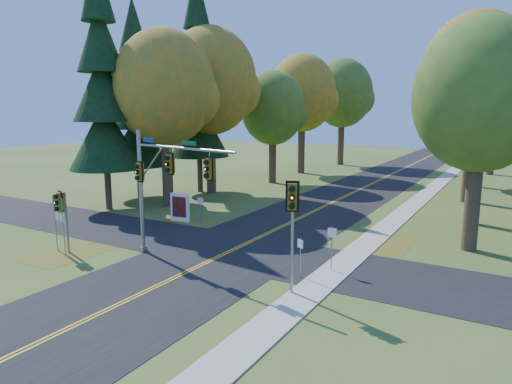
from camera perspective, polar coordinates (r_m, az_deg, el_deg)
The scene contains 30 objects.
ground at distance 24.54m, azimuth -5.35°, elevation -8.40°, with size 160.00×160.00×0.00m, color #38511C.
road_main at distance 24.54m, azimuth -5.35°, elevation -8.38°, with size 8.00×160.00×0.02m, color black.
road_cross at distance 26.11m, azimuth -2.77°, elevation -7.19°, with size 60.00×6.00×0.02m, color black.
centerline_left at distance 24.59m, azimuth -5.54°, elevation -8.30°, with size 0.10×160.00×0.01m, color gold.
centerline_right at distance 24.48m, azimuth -5.16°, elevation -8.39°, with size 0.10×160.00×0.01m, color gold.
sidewalk_east at distance 21.70m, azimuth 8.33°, elevation -10.92°, with size 1.60×160.00×0.06m, color #9E998E.
leaf_patch_w_near at distance 31.44m, azimuth -10.76°, elevation -4.34°, with size 4.00×6.00×0.00m, color brown.
leaf_patch_e at distance 26.92m, azimuth 14.38°, elevation -6.97°, with size 3.50×8.00×0.00m, color brown.
leaf_patch_w_far at distance 27.55m, azimuth -22.02°, elevation -7.02°, with size 3.00×5.00×0.00m, color brown.
tree_w_a at distance 37.59m, azimuth -11.20°, elevation 12.58°, with size 8.00×8.00×14.15m.
tree_e_a at distance 27.70m, azimuth 26.51°, elevation 10.65°, with size 7.20×7.20×12.73m.
tree_w_b at distance 43.40m, azimuth -5.65°, elevation 13.55°, with size 8.60×8.60×15.38m.
tree_e_b at distance 34.53m, azimuth 26.40°, elevation 10.98°, with size 7.60×7.60×13.33m.
tree_w_c at distance 49.12m, azimuth 2.21°, elevation 10.38°, with size 6.80×6.80×11.91m.
tree_e_c at distance 42.79m, azimuth 25.94°, elevation 13.04°, with size 8.80×8.80×15.79m.
tree_w_d at distance 57.23m, azimuth 5.91°, elevation 12.15°, with size 8.20×8.20×14.56m.
tree_e_d at distance 51.89m, azimuth 25.89°, elevation 9.69°, with size 7.00×7.00×12.32m.
tree_w_e at distance 66.88m, azimuth 10.84°, elevation 11.99°, with size 8.40×8.40×14.97m.
tree_e_e at distance 62.51m, azimuth 27.91°, elevation 10.33°, with size 7.80×7.80×13.74m.
pine_a at distance 37.56m, azimuth -18.63°, elevation 11.79°, with size 5.60×5.60×19.48m.
pine_b at distance 42.06m, azimuth -14.72°, elevation 10.37°, with size 5.60×5.60×17.31m.
pine_c at distance 43.90m, azimuth -7.24°, elevation 12.60°, with size 5.60×5.60×20.56m.
traffic_mast at distance 24.08m, azimuth -11.91°, elevation 1.72°, with size 7.33×1.73×6.76m.
east_signal_pole at distance 18.91m, azimuth 4.56°, elevation -2.17°, with size 0.55×0.66×4.98m.
ped_signal_pole at distance 26.99m, azimuth -23.16°, elevation -1.73°, with size 0.54×0.64×3.52m.
route_sign_cluster at distance 27.31m, azimuth -23.42°, elevation -2.41°, with size 1.45×0.40×3.19m.
info_kiosk at distance 32.75m, azimuth -9.49°, elevation -1.92°, with size 1.47×0.38×2.02m.
reg_sign_e_north at distance 22.60m, azimuth 9.47°, elevation -6.04°, with size 0.43×0.10×2.26m.
reg_sign_e_south at distance 21.58m, azimuth 5.55°, elevation -7.34°, with size 0.35×0.18×1.94m.
reg_sign_w at distance 31.08m, azimuth -6.95°, elevation -1.76°, with size 0.37×0.17×2.05m.
Camera 1 is at (13.65, -18.84, 7.83)m, focal length 32.00 mm.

